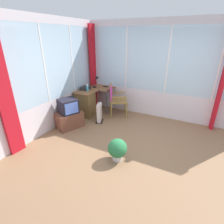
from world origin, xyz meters
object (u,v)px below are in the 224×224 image
object	(u,v)px
wooden_armchair	(114,96)
tv_on_stand	(69,115)
tv_remote	(106,86)
space_heater	(100,112)
desk	(86,103)
spray_bottle	(87,87)
potted_plant	(117,149)
desk_lamp	(97,80)
paper_tray	(85,88)

from	to	relation	value
wooden_armchair	tv_on_stand	xyz separation A→B (m)	(-1.19, 0.71, -0.27)
tv_remote	space_heater	bearing A→B (deg)	-176.85
desk	tv_on_stand	world-z (taller)	tv_on_stand
spray_bottle	potted_plant	distance (m)	2.36
spray_bottle	wooden_armchair	xyz separation A→B (m)	(0.29, -0.72, -0.24)
wooden_armchair	space_heater	world-z (taller)	wooden_armchair
wooden_armchair	tv_remote	bearing A→B (deg)	54.48
desk_lamp	paper_tray	world-z (taller)	desk_lamp
tv_remote	spray_bottle	bearing A→B (deg)	143.23
desk	desk_lamp	size ratio (longest dim) A/B	3.15
paper_tray	wooden_armchair	distance (m)	0.90
desk_lamp	potted_plant	xyz separation A→B (m)	(-2.02, -1.67, -0.73)
desk	tv_remote	xyz separation A→B (m)	(0.69, -0.27, 0.36)
paper_tray	space_heater	world-z (taller)	paper_tray
desk_lamp	potted_plant	size ratio (longest dim) A/B	0.81
desk	potted_plant	xyz separation A→B (m)	(-1.47, -1.72, -0.15)
paper_tray	desk_lamp	bearing A→B (deg)	-23.32
space_heater	potted_plant	bearing A→B (deg)	-137.95
tv_on_stand	desk	bearing A→B (deg)	2.16
desk_lamp	spray_bottle	bearing A→B (deg)	177.12
paper_tray	potted_plant	xyz separation A→B (m)	(-1.63, -1.84, -0.54)
wooden_armchair	potted_plant	size ratio (longest dim) A/B	2.15
spray_bottle	wooden_armchair	distance (m)	0.81
tv_remote	desk_lamp	bearing A→B (deg)	106.43
desk	paper_tray	bearing A→B (deg)	35.97
desk	paper_tray	distance (m)	0.44
desk_lamp	tv_on_stand	distance (m)	1.52
desk_lamp	space_heater	xyz separation A→B (m)	(-0.74, -0.51, -0.71)
desk_lamp	potted_plant	distance (m)	2.72
desk_lamp	paper_tray	size ratio (longest dim) A/B	1.20
desk	spray_bottle	bearing A→B (deg)	-19.03
tv_remote	space_heater	size ratio (longest dim) A/B	0.28
tv_remote	paper_tray	xyz separation A→B (m)	(-0.53, 0.39, 0.03)
paper_tray	tv_on_stand	size ratio (longest dim) A/B	0.39
paper_tray	space_heater	xyz separation A→B (m)	(-0.35, -0.68, -0.52)
paper_tray	tv_on_stand	distance (m)	1.10
desk	wooden_armchair	xyz separation A→B (m)	(0.36, -0.74, 0.21)
spray_bottle	wooden_armchair	world-z (taller)	same
tv_remote	tv_on_stand	bearing A→B (deg)	156.06
wooden_armchair	tv_on_stand	distance (m)	1.41
space_heater	spray_bottle	bearing A→B (deg)	64.50
desk_lamp	tv_remote	distance (m)	0.35
spray_bottle	potted_plant	size ratio (longest dim) A/B	0.48
desk	potted_plant	bearing A→B (deg)	-130.55
desk	paper_tray	xyz separation A→B (m)	(0.17, 0.12, 0.39)
space_heater	tv_on_stand	bearing A→B (deg)	140.48
spray_bottle	desk_lamp	bearing A→B (deg)	-2.88
desk	tv_remote	size ratio (longest dim) A/B	7.56
tv_remote	space_heater	xyz separation A→B (m)	(-0.88, -0.29, -0.48)
tv_on_stand	potted_plant	xyz separation A→B (m)	(-0.64, -1.68, -0.09)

